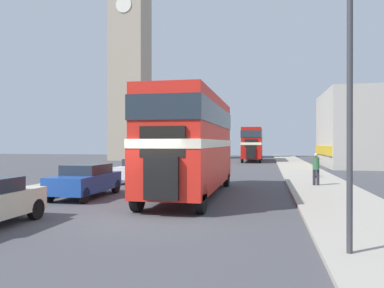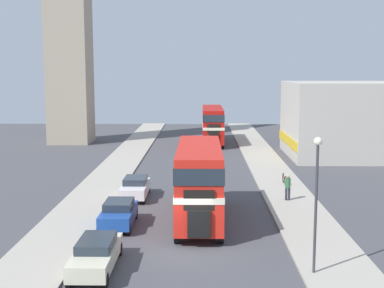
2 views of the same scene
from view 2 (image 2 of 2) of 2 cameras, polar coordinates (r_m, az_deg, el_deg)
ground_plane at (r=26.37m, az=-0.63°, el=-11.42°), size 120.00×120.00×0.00m
sidewalk_right at (r=27.03m, az=14.10°, el=-11.05°), size 3.50×120.00×0.12m
sidewalk_left at (r=27.38m, az=-15.17°, el=-10.84°), size 3.50×120.00×0.12m
double_decker_bus at (r=30.86m, az=0.78°, el=-3.53°), size 2.54×9.95×4.39m
bus_distant at (r=63.15m, az=2.21°, el=2.34°), size 2.38×10.91×4.23m
car_parked_near at (r=24.29m, az=-10.20°, el=-11.46°), size 1.68×4.69×1.39m
car_parked_mid at (r=30.47m, az=-7.84°, el=-7.33°), size 1.72×4.03×1.44m
car_parked_far at (r=36.87m, az=-6.07°, el=-4.61°), size 1.68×4.21×1.41m
pedestrian_walking at (r=36.04m, az=10.18°, el=-4.41°), size 0.35×0.35×1.72m
bicycle_on_pavement at (r=41.14m, az=9.82°, el=-3.72°), size 0.05×1.76×0.78m
street_lamp at (r=23.06m, az=13.15°, el=-4.27°), size 0.36×0.36×5.86m
shop_building_block at (r=56.40m, az=18.40°, el=2.49°), size 16.29×11.24×7.46m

